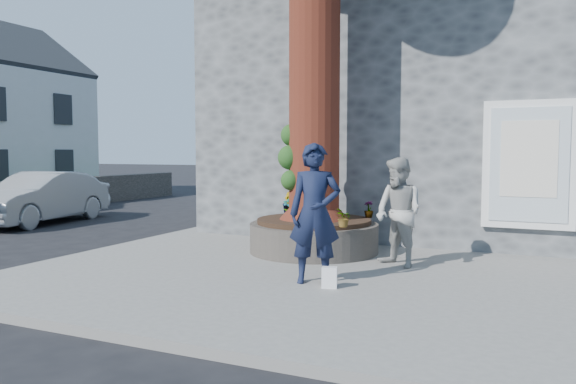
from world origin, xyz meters
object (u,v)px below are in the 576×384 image
at_px(woman, 399,212).
at_px(car_silver, 41,198).
at_px(planter, 314,236).
at_px(man, 315,213).

xyz_separation_m(woman, car_silver, (-10.17, 2.24, -0.29)).
relative_size(planter, woman, 1.34).
height_order(man, car_silver, man).
relative_size(man, woman, 1.12).
bearing_deg(woman, planter, -167.98).
height_order(planter, car_silver, car_silver).
height_order(man, woman, man).
bearing_deg(man, planter, 91.78).
distance_m(woman, car_silver, 10.42).
bearing_deg(car_silver, man, -29.72).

